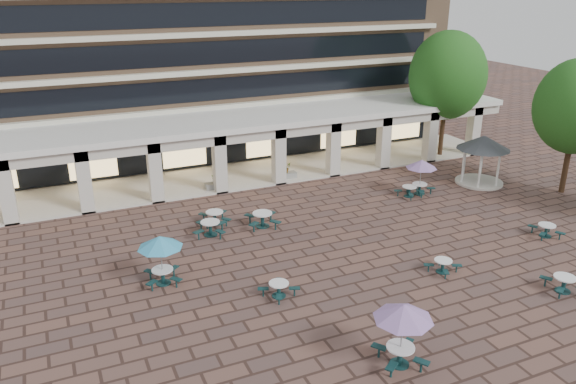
% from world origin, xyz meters
% --- Properties ---
extents(ground, '(120.00, 120.00, 0.00)m').
position_xyz_m(ground, '(0.00, 0.00, 0.00)').
color(ground, brown).
rests_on(ground, ground).
extents(retail_arcade, '(42.00, 6.60, 4.40)m').
position_xyz_m(retail_arcade, '(0.00, 14.80, 3.00)').
color(retail_arcade, white).
rests_on(retail_arcade, ground).
extents(picnic_table_3, '(1.93, 1.93, 0.74)m').
position_xyz_m(picnic_table_3, '(8.30, -6.15, 0.44)').
color(picnic_table_3, '#123537').
rests_on(picnic_table_3, ground).
extents(picnic_table_4, '(2.09, 2.09, 2.41)m').
position_xyz_m(picnic_table_4, '(-8.20, 1.91, 2.05)').
color(picnic_table_4, '#123537').
rests_on(picnic_table_4, ground).
extents(picnic_table_5, '(1.85, 1.85, 0.68)m').
position_xyz_m(picnic_table_5, '(-3.70, -1.30, 0.40)').
color(picnic_table_5, '#123537').
rests_on(picnic_table_5, ground).
extents(picnic_table_6, '(2.20, 2.20, 2.54)m').
position_xyz_m(picnic_table_6, '(-1.49, -7.49, 2.16)').
color(picnic_table_6, '#123537').
rests_on(picnic_table_6, ground).
extents(picnic_table_7, '(1.84, 1.84, 0.70)m').
position_xyz_m(picnic_table_7, '(12.23, -1.50, 0.42)').
color(picnic_table_7, '#123537').
rests_on(picnic_table_7, ground).
extents(picnic_table_8, '(2.19, 2.19, 0.81)m').
position_xyz_m(picnic_table_8, '(-4.66, 6.15, 0.48)').
color(picnic_table_8, '#123537').
rests_on(picnic_table_8, ground).
extents(picnic_table_9, '(2.13, 2.13, 0.85)m').
position_xyz_m(picnic_table_9, '(-1.60, 6.05, 0.51)').
color(picnic_table_9, '#123537').
rests_on(picnic_table_9, ground).
extents(picnic_table_10, '(1.73, 1.73, 0.65)m').
position_xyz_m(picnic_table_10, '(4.42, -2.47, 0.39)').
color(picnic_table_10, '#123537').
rests_on(picnic_table_10, ground).
extents(picnic_table_11, '(2.03, 2.03, 2.35)m').
position_xyz_m(picnic_table_11, '(9.76, 6.69, 2.00)').
color(picnic_table_11, '#123537').
rests_on(picnic_table_11, ground).
extents(picnic_table_12, '(1.83, 1.83, 0.76)m').
position_xyz_m(picnic_table_12, '(-3.99, 7.53, 0.45)').
color(picnic_table_12, '#123537').
rests_on(picnic_table_12, ground).
extents(picnic_table_13, '(1.87, 1.87, 0.70)m').
position_xyz_m(picnic_table_13, '(8.89, 6.61, 0.42)').
color(picnic_table_13, '#123537').
rests_on(picnic_table_13, ground).
extents(gazebo, '(3.62, 3.62, 3.37)m').
position_xyz_m(gazebo, '(14.87, 6.78, 2.54)').
color(gazebo, beige).
rests_on(gazebo, ground).
extents(tree_east_c, '(5.88, 5.88, 9.79)m').
position_xyz_m(tree_east_c, '(16.45, 13.11, 6.40)').
color(tree_east_c, '#432A1B').
rests_on(tree_east_c, ground).
extents(planter_left, '(1.50, 0.76, 1.26)m').
position_xyz_m(planter_left, '(-2.26, 12.90, 0.50)').
color(planter_left, gray).
rests_on(planter_left, ground).
extents(planter_right, '(1.50, 0.79, 1.26)m').
position_xyz_m(planter_right, '(2.85, 12.90, 0.51)').
color(planter_right, gray).
rests_on(planter_right, ground).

